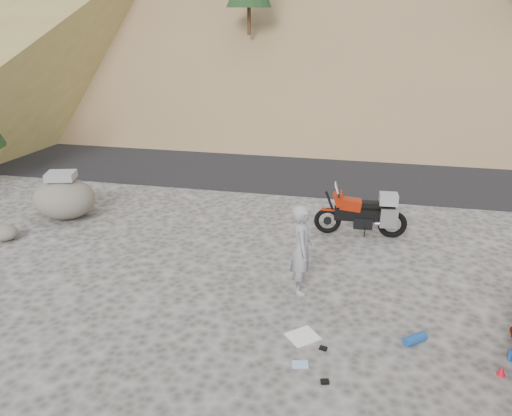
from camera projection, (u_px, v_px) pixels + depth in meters
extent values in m
plane|color=#43413E|center=(295.00, 293.00, 10.07)|extent=(140.00, 140.00, 0.00)
cube|color=black|center=(327.00, 165.00, 18.23)|extent=(120.00, 7.00, 0.05)
cylinder|color=#351F13|center=(249.00, 18.00, 21.67)|extent=(0.17, 0.17, 1.40)
cylinder|color=#351F13|center=(1.00, 42.00, 26.61)|extent=(0.15, 0.15, 1.26)
torus|color=black|center=(327.00, 221.00, 12.62)|extent=(0.69, 0.16, 0.68)
cylinder|color=black|center=(327.00, 221.00, 12.62)|extent=(0.21, 0.07, 0.21)
torus|color=black|center=(392.00, 224.00, 12.41)|extent=(0.73, 0.19, 0.72)
cylinder|color=black|center=(392.00, 224.00, 12.41)|extent=(0.23, 0.10, 0.23)
cylinder|color=black|center=(332.00, 207.00, 12.47)|extent=(0.39, 0.09, 0.84)
cylinder|color=black|center=(338.00, 192.00, 12.30)|extent=(0.08, 0.64, 0.05)
cube|color=black|center=(359.00, 214.00, 12.43)|extent=(1.25, 0.32, 0.31)
cube|color=black|center=(363.00, 222.00, 12.50)|extent=(0.48, 0.34, 0.29)
cube|color=maroon|center=(350.00, 204.00, 12.37)|extent=(0.56, 0.34, 0.32)
cube|color=maroon|center=(339.00, 199.00, 12.36)|extent=(0.33, 0.37, 0.36)
cube|color=silver|center=(337.00, 188.00, 12.27)|extent=(0.14, 0.32, 0.26)
cube|color=black|center=(371.00, 204.00, 12.29)|extent=(0.58, 0.26, 0.12)
cube|color=black|center=(387.00, 207.00, 12.26)|extent=(0.37, 0.21, 0.10)
cube|color=#B5B4B9|center=(389.00, 219.00, 12.08)|extent=(0.42, 0.15, 0.46)
cube|color=#B5B4B9|center=(387.00, 210.00, 12.58)|extent=(0.42, 0.15, 0.46)
cube|color=gray|center=(389.00, 199.00, 12.18)|extent=(0.45, 0.38, 0.27)
cube|color=maroon|center=(328.00, 209.00, 12.51)|extent=(0.32, 0.14, 0.04)
cylinder|color=black|center=(365.00, 231.00, 12.39)|extent=(0.04, 0.22, 0.38)
cylinder|color=#B5B4B9|center=(385.00, 224.00, 12.28)|extent=(0.48, 0.12, 0.13)
imported|color=gray|center=(300.00, 290.00, 10.19)|extent=(0.52, 0.73, 1.87)
ellipsoid|color=#5F5B51|center=(64.00, 199.00, 13.50)|extent=(1.74, 1.51, 1.09)
cube|color=gray|center=(61.00, 176.00, 13.26)|extent=(0.76, 0.65, 0.18)
ellipsoid|color=#5F5B51|center=(5.00, 233.00, 12.31)|extent=(0.75, 0.70, 0.39)
cube|color=white|center=(303.00, 336.00, 8.75)|extent=(0.68, 0.67, 0.02)
cylinder|color=#17458F|center=(415.00, 339.00, 8.56)|extent=(0.44, 0.40, 0.17)
cylinder|color=#17458F|center=(510.00, 355.00, 8.13)|extent=(0.08, 0.08, 0.21)
cone|color=red|center=(502.00, 371.00, 7.82)|extent=(0.17, 0.17, 0.17)
cube|color=black|center=(323.00, 348.00, 8.43)|extent=(0.15, 0.12, 0.04)
cube|color=black|center=(325.00, 382.00, 7.68)|extent=(0.15, 0.12, 0.04)
cube|color=#8FB3DD|center=(300.00, 364.00, 8.07)|extent=(0.29, 0.24, 0.01)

